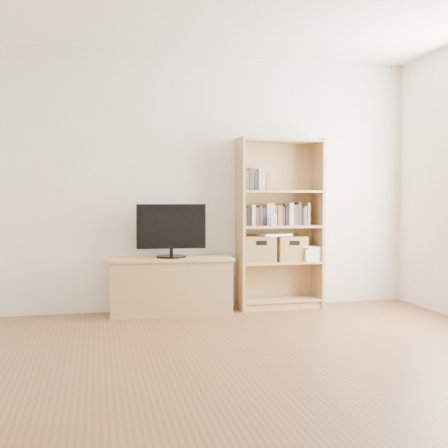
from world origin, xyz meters
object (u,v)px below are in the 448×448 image
object	(u,v)px
basket_left	(258,249)
basket_right	(290,249)
baby_monitor	(274,221)
laptop	(274,235)
television	(171,231)
tv_stand	(171,287)
bookshelf	(280,223)

from	to	relation	value
basket_left	basket_right	size ratio (longest dim) A/B	1.03
baby_monitor	laptop	world-z (taller)	baby_monitor
basket_right	basket_left	bearing A→B (deg)	177.26
television	basket_left	world-z (taller)	television
basket_left	tv_stand	bearing A→B (deg)	-174.67
basket_left	laptop	xyz separation A→B (m)	(0.16, -0.01, 0.14)
bookshelf	television	xyz separation A→B (m)	(-1.14, -0.06, -0.06)
baby_monitor	basket_left	distance (m)	0.33
television	basket_right	world-z (taller)	television
baby_monitor	laptop	bearing A→B (deg)	83.04
bookshelf	basket_right	bearing A→B (deg)	-2.60
tv_stand	baby_monitor	size ratio (longest dim) A/B	11.14
baby_monitor	laptop	size ratio (longest dim) A/B	0.34
tv_stand	television	distance (m)	0.56
television	baby_monitor	bearing A→B (deg)	1.53
bookshelf	laptop	world-z (taller)	bookshelf
bookshelf	basket_left	xyz separation A→B (m)	(-0.23, -0.01, -0.26)
bookshelf	basket_left	world-z (taller)	bookshelf
bookshelf	basket_left	distance (m)	0.35
baby_monitor	basket_right	world-z (taller)	baby_monitor
basket_right	laptop	world-z (taller)	laptop
tv_stand	bookshelf	xyz separation A→B (m)	(1.14, 0.06, 0.61)
bookshelf	television	bearing A→B (deg)	-177.46
tv_stand	basket_right	world-z (taller)	basket_right
bookshelf	television	distance (m)	1.14
television	basket_left	bearing A→B (deg)	6.99
television	baby_monitor	xyz separation A→B (m)	(1.04, -0.04, 0.09)
baby_monitor	basket_left	size ratio (longest dim) A/B	0.33
tv_stand	laptop	bearing A→B (deg)	7.49
tv_stand	baby_monitor	distance (m)	1.23
tv_stand	bookshelf	size ratio (longest dim) A/B	0.66
bookshelf	laptop	bearing A→B (deg)	-162.99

